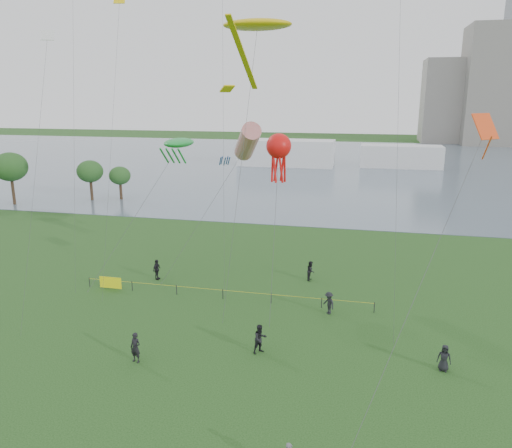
# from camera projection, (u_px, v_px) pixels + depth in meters

# --- Properties ---
(ground_plane) EXTENTS (400.00, 400.00, 0.00)m
(ground_plane) POSITION_uv_depth(u_px,v_px,m) (212.00, 429.00, 24.80)
(ground_plane) COLOR #173C13
(lake) EXTENTS (400.00, 120.00, 0.08)m
(lake) POSITION_uv_depth(u_px,v_px,m) (339.00, 164.00, 119.20)
(lake) COLOR slate
(lake) RESTS_ON ground_plane
(building_mid) EXTENTS (20.00, 20.00, 38.00)m
(building_mid) POSITION_uv_depth(u_px,v_px,m) (495.00, 86.00, 163.12)
(building_mid) COLOR slate
(building_mid) RESTS_ON ground_plane
(building_low) EXTENTS (16.00, 18.00, 28.00)m
(building_low) POSITION_uv_depth(u_px,v_px,m) (446.00, 101.00, 173.04)
(building_low) COLOR gray
(building_low) RESTS_ON ground_plane
(pavilion_left) EXTENTS (22.00, 8.00, 6.00)m
(pavilion_left) POSITION_uv_depth(u_px,v_px,m) (286.00, 153.00, 116.29)
(pavilion_left) COLOR white
(pavilion_left) RESTS_ON ground_plane
(pavilion_right) EXTENTS (18.00, 7.00, 5.00)m
(pavilion_right) POSITION_uv_depth(u_px,v_px,m) (401.00, 156.00, 113.69)
(pavilion_right) COLOR silver
(pavilion_right) RESTS_ON ground_plane
(trees) EXTENTS (18.13, 11.27, 7.87)m
(trees) POSITION_uv_depth(u_px,v_px,m) (52.00, 170.00, 75.66)
(trees) COLOR #342517
(trees) RESTS_ON ground_plane
(fence) EXTENTS (24.07, 0.07, 1.05)m
(fence) POSITION_uv_depth(u_px,v_px,m) (153.00, 286.00, 41.76)
(fence) COLOR black
(fence) RESTS_ON ground_plane
(spectator_a) EXTENTS (1.18, 1.18, 1.93)m
(spectator_a) POSITION_uv_depth(u_px,v_px,m) (260.00, 339.00, 31.88)
(spectator_a) COLOR black
(spectator_a) RESTS_ON ground_plane
(spectator_b) EXTENTS (1.24, 1.27, 1.75)m
(spectator_b) POSITION_uv_depth(u_px,v_px,m) (329.00, 303.00, 37.61)
(spectator_b) COLOR black
(spectator_b) RESTS_ON ground_plane
(spectator_c) EXTENTS (0.62, 1.14, 1.86)m
(spectator_c) POSITION_uv_depth(u_px,v_px,m) (157.00, 270.00, 44.65)
(spectator_c) COLOR black
(spectator_c) RESTS_ON ground_plane
(spectator_d) EXTENTS (0.88, 0.65, 1.66)m
(spectator_d) POSITION_uv_depth(u_px,v_px,m) (444.00, 358.00, 29.84)
(spectator_d) COLOR black
(spectator_d) RESTS_ON ground_plane
(spectator_f) EXTENTS (0.78, 0.59, 1.93)m
(spectator_f) POSITION_uv_depth(u_px,v_px,m) (135.00, 348.00, 30.78)
(spectator_f) COLOR black
(spectator_f) RESTS_ON ground_plane
(spectator_g) EXTENTS (0.75, 0.92, 1.77)m
(spectator_g) POSITION_uv_depth(u_px,v_px,m) (311.00, 271.00, 44.47)
(spectator_g) COLOR black
(spectator_g) RESTS_ON ground_plane
(kite_stingray) EXTENTS (5.05, 10.05, 21.34)m
(kite_stingray) POSITION_uv_depth(u_px,v_px,m) (257.00, 26.00, 35.46)
(kite_stingray) COLOR #3F3F42
(kite_windsock) EXTENTS (8.32, 8.10, 13.92)m
(kite_windsock) POSITION_uv_depth(u_px,v_px,m) (247.00, 142.00, 44.41)
(kite_windsock) COLOR #3F3F42
(kite_creature) EXTENTS (6.96, 9.71, 12.34)m
(kite_creature) POSITION_uv_depth(u_px,v_px,m) (179.00, 143.00, 44.82)
(kite_creature) COLOR #3F3F42
(kite_octopus) EXTENTS (2.00, 8.24, 13.16)m
(kite_octopus) POSITION_uv_depth(u_px,v_px,m) (279.00, 147.00, 39.65)
(kite_octopus) COLOR #3F3F42
(kite_delta) EXTENTS (7.67, 13.02, 15.19)m
(kite_delta) POSITION_uv_depth(u_px,v_px,m) (480.00, 142.00, 25.03)
(kite_delta) COLOR #3F3F42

